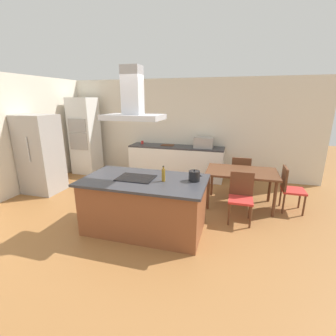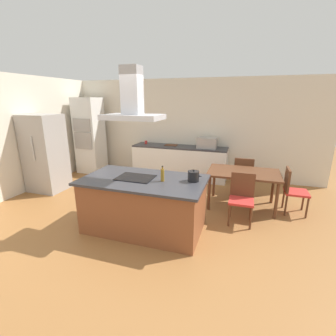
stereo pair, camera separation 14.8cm
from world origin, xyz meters
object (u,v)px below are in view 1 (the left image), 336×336
at_px(cooktop, 136,178).
at_px(refrigerator, 40,154).
at_px(tea_kettle, 194,176).
at_px(chair_facing_island, 241,194).
at_px(dining_table, 241,175).
at_px(range_hood, 133,103).
at_px(chair_facing_back_wall, 240,173).
at_px(olive_oil_bottle, 163,175).
at_px(coffee_mug_red, 142,142).
at_px(cutting_board, 168,145).
at_px(chair_at_right_end, 289,186).
at_px(countertop_microwave, 204,143).
at_px(wall_oven_stack, 85,136).

height_order(cooktop, refrigerator, refrigerator).
height_order(tea_kettle, chair_facing_island, tea_kettle).
bearing_deg(dining_table, range_hood, -139.77).
xyz_separation_m(dining_table, chair_facing_back_wall, (-0.00, 0.67, -0.16)).
relative_size(olive_oil_bottle, chair_facing_back_wall, 0.28).
height_order(coffee_mug_red, cutting_board, coffee_mug_red).
bearing_deg(chair_facing_island, coffee_mug_red, 141.88).
relative_size(chair_at_right_end, chair_facing_island, 1.00).
xyz_separation_m(countertop_microwave, chair_at_right_end, (1.89, -1.44, -0.53)).
height_order(tea_kettle, wall_oven_stack, wall_oven_stack).
distance_m(cutting_board, wall_oven_stack, 2.48).
bearing_deg(countertop_microwave, olive_oil_bottle, -94.80).
distance_m(cutting_board, chair_facing_island, 2.97).
xyz_separation_m(wall_oven_stack, chair_facing_back_wall, (4.46, -0.54, -0.59)).
height_order(olive_oil_bottle, wall_oven_stack, wall_oven_stack).
xyz_separation_m(coffee_mug_red, refrigerator, (-1.77, -1.97, -0.03)).
bearing_deg(refrigerator, chair_facing_island, -2.60).
xyz_separation_m(cooktop, chair_facing_back_wall, (1.70, 2.11, -0.40)).
xyz_separation_m(chair_facing_island, chair_facing_back_wall, (0.00, 1.33, 0.00)).
relative_size(olive_oil_bottle, coffee_mug_red, 2.78).
relative_size(tea_kettle, range_hood, 0.26).
xyz_separation_m(tea_kettle, countertop_microwave, (-0.23, 2.74, 0.06)).
height_order(chair_facing_island, range_hood, range_hood).
height_order(tea_kettle, cutting_board, tea_kettle).
distance_m(refrigerator, chair_facing_back_wall, 4.69).
bearing_deg(tea_kettle, cooktop, -171.87).
relative_size(cooktop, range_hood, 0.67).
bearing_deg(chair_facing_back_wall, cutting_board, 157.58).
relative_size(tea_kettle, wall_oven_stack, 0.11).
distance_m(coffee_mug_red, chair_facing_island, 3.55).
height_order(tea_kettle, range_hood, range_hood).
distance_m(dining_table, range_hood, 2.65).
bearing_deg(countertop_microwave, refrigerator, -151.90).
height_order(countertop_microwave, dining_table, countertop_microwave).
distance_m(cutting_board, dining_table, 2.51).
bearing_deg(olive_oil_bottle, tea_kettle, 17.44).
distance_m(cutting_board, chair_facing_back_wall, 2.20).
height_order(cooktop, chair_facing_island, cooktop).
height_order(olive_oil_bottle, coffee_mug_red, olive_oil_bottle).
height_order(cutting_board, refrigerator, refrigerator).
height_order(wall_oven_stack, chair_facing_island, wall_oven_stack).
xyz_separation_m(cooktop, olive_oil_bottle, (0.48, -0.01, 0.10)).
height_order(countertop_microwave, chair_at_right_end, countertop_microwave).
height_order(olive_oil_bottle, chair_facing_island, olive_oil_bottle).
bearing_deg(countertop_microwave, chair_facing_island, -65.05).
relative_size(coffee_mug_red, chair_at_right_end, 0.10).
bearing_deg(chair_facing_back_wall, chair_facing_island, -90.00).
distance_m(cooktop, chair_at_right_end, 3.01).
relative_size(refrigerator, chair_at_right_end, 2.04).
bearing_deg(refrigerator, chair_at_right_end, 4.82).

